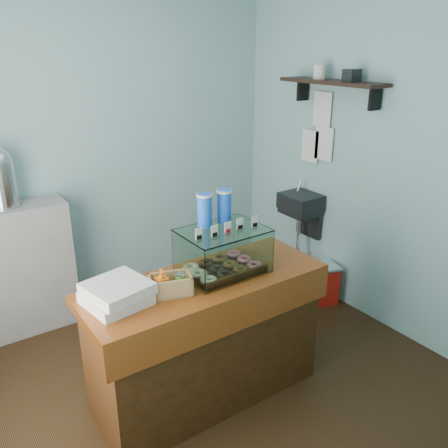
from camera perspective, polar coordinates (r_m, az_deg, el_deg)
ground at (r=3.71m, az=-4.25°, el=-17.54°), size 3.50×3.50×0.00m
room_shell at (r=2.98m, az=-4.78°, el=9.29°), size 3.54×3.04×2.82m
counter at (r=3.26m, az=-2.11°, el=-13.58°), size 1.60×0.60×0.90m
back_shelf at (r=4.26m, az=-24.44°, el=-5.37°), size 1.00×0.32×1.10m
display_case at (r=3.08m, az=-0.38°, el=-2.62°), size 0.54×0.40×0.51m
condiment_crate at (r=2.85m, az=-6.58°, el=-7.31°), size 0.28×0.22×0.17m
pastry_boxes at (r=2.81m, az=-12.78°, el=-8.15°), size 0.39×0.39×0.13m
red_cooler at (r=4.57m, az=10.57°, el=-6.96°), size 0.50×0.43×0.38m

